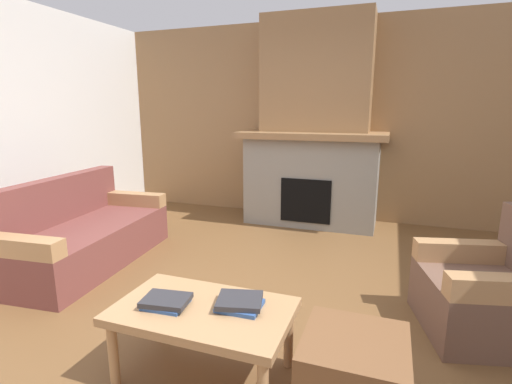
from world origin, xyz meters
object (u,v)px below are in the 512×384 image
object	(u,v)px
armchair	(491,293)
ottoman	(353,374)
coffee_table	(203,316)
fireplace	(313,137)
couch	(82,235)

from	to	relation	value
armchair	ottoman	bearing A→B (deg)	-128.43
armchair	coffee_table	size ratio (longest dim) A/B	0.92
armchair	ottoman	world-z (taller)	armchair
armchair	coffee_table	distance (m)	1.96
ottoman	coffee_table	bearing A→B (deg)	-178.39
fireplace	couch	world-z (taller)	fireplace
armchair	coffee_table	bearing A→B (deg)	-147.56
fireplace	ottoman	xyz separation A→B (m)	(0.88, -3.26, -0.96)
fireplace	coffee_table	bearing A→B (deg)	-89.25
fireplace	armchair	xyz separation A→B (m)	(1.70, -2.23, -0.87)
coffee_table	ottoman	distance (m)	0.86
coffee_table	armchair	bearing A→B (deg)	32.44
fireplace	ottoman	bearing A→B (deg)	-74.85
couch	fireplace	bearing A→B (deg)	49.33
coffee_table	fireplace	bearing A→B (deg)	90.75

